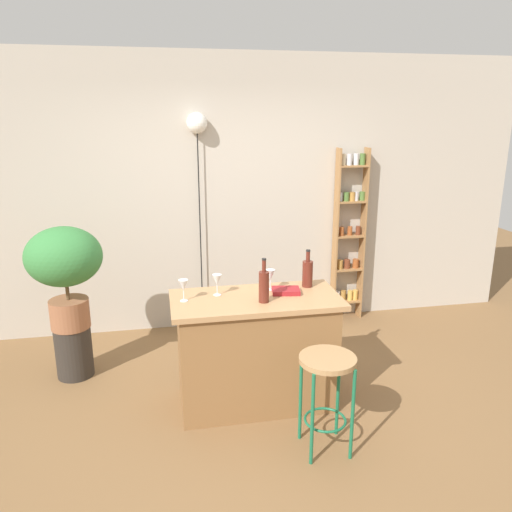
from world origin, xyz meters
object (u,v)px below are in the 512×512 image
Objects in this scene: pendant_globe_light at (197,127)px; bottle_spirits_clear at (264,286)px; spice_shelf at (349,233)px; wine_glass_center at (183,286)px; potted_plant at (64,264)px; wine_glass_right at (270,275)px; bottle_wine_red at (308,273)px; bar_stool at (327,380)px; wine_glass_left at (217,281)px; cookbook at (286,291)px; plant_stool at (74,351)px.

bottle_spirits_clear is at bearing -79.11° from pendant_globe_light.
spice_shelf reaches higher than wine_glass_center.
spice_shelf is 2.13× the size of potted_plant.
wine_glass_right is (1.61, -0.57, -0.02)m from potted_plant.
bar_stool is at bearing -97.10° from bottle_wine_red.
wine_glass_left reaches higher than cookbook.
bottle_spirits_clear is 2.02× the size of wine_glass_left.
bar_stool is 0.80m from bottle_spirits_clear.
pendant_globe_light reaches higher than bottle_spirits_clear.
potted_plant is 4.18× the size of cookbook.
spice_shelf is at bearing 41.21° from wine_glass_left.
wine_glass_center is at bearing -99.72° from pendant_globe_light.
spice_shelf is 6.19× the size of bottle_wine_red.
bar_stool is at bearing -37.24° from potted_plant.
spice_shelf is 11.41× the size of wine_glass_left.
bottle_spirits_clear is (-0.31, 0.56, 0.49)m from bar_stool.
spice_shelf reaches higher than cookbook.
bar_stool is 2.33m from potted_plant.
wine_glass_right reaches higher than plant_stool.
bottle_wine_red is 0.73m from wine_glass_left.
spice_shelf is 11.41× the size of wine_glass_center.
plant_stool is 1.96m from cookbook.
wine_glass_left reaches higher than plant_stool.
wine_glass_left is (-0.32, 0.21, -0.01)m from bottle_spirits_clear.
pendant_globe_light reaches higher than wine_glass_right.
pendant_globe_light is (0.26, 1.51, 1.09)m from wine_glass_center.
plant_stool is 1.89m from bottle_spirits_clear.
spice_shelf is 1.95m from pendant_globe_light.
wine_glass_right is at bearing 145.31° from cookbook.
bottle_wine_red is 1.44× the size of cookbook.
bottle_wine_red is at bearing -16.04° from potted_plant.
bottle_wine_red is 1.84× the size of wine_glass_left.
wine_glass_left is 0.27m from wine_glass_center.
cookbook is (0.78, 0.02, -0.10)m from wine_glass_center.
potted_plant is at bearing -164.16° from spice_shelf.
potted_plant is at bearing 142.76° from bar_stool.
bottle_spirits_clear is at bearing -112.69° from wine_glass_right.
spice_shelf reaches higher than bar_stool.
bottle_spirits_clear is (-1.29, -1.61, 0.04)m from spice_shelf.
spice_shelf reaches higher than bottle_spirits_clear.
cookbook is at bearing 36.42° from bottle_spirits_clear.
wine_glass_right is (-0.20, 0.81, 0.48)m from bar_stool.
plant_stool is 0.52× the size of potted_plant.
bottle_spirits_clear is at bearing -146.97° from bottle_wine_red.
bottle_wine_red reaches higher than wine_glass_center.
spice_shelf reaches higher than plant_stool.
wine_glass_center is 0.69m from wine_glass_right.
wine_glass_center is (-0.99, -0.14, 0.00)m from bottle_wine_red.
wine_glass_right is at bearing -19.50° from potted_plant.
spice_shelf is 0.84× the size of pendant_globe_light.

